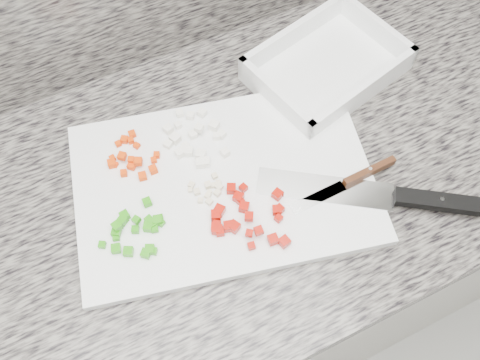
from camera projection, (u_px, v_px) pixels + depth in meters
name	position (u px, v px, depth m)	size (l,w,h in m)	color
cabinet	(193.00, 285.00, 1.29)	(3.92, 0.62, 0.86)	silver
countertop	(172.00, 203.00, 0.90)	(3.96, 0.64, 0.04)	#6A655D
cutting_board	(224.00, 183.00, 0.89)	(0.49, 0.33, 0.02)	white
carrot_pile	(132.00, 159.00, 0.89)	(0.09, 0.10, 0.02)	#E03B04
onion_pile	(194.00, 141.00, 0.91)	(0.11, 0.13, 0.02)	white
green_pepper_pile	(138.00, 231.00, 0.83)	(0.11, 0.10, 0.02)	#27910D
red_pepper_pile	(244.00, 217.00, 0.84)	(0.13, 0.14, 0.02)	#A80C02
garlic_pile	(209.00, 189.00, 0.87)	(0.06, 0.05, 0.01)	beige
chef_knife	(400.00, 197.00, 0.86)	(0.32, 0.24, 0.02)	silver
paring_knife	(356.00, 178.00, 0.87)	(0.20, 0.02, 0.02)	silver
tray	(326.00, 67.00, 0.99)	(0.31, 0.25, 0.06)	white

